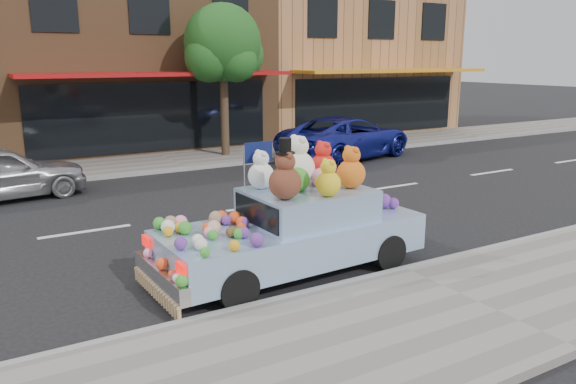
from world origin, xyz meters
TOP-DOWN VIEW (x-y plane):
  - ground at (0.00, 0.00)m, footprint 120.00×120.00m
  - near_sidewalk at (0.00, -6.50)m, footprint 60.00×3.00m
  - far_sidewalk at (0.00, 6.50)m, footprint 60.00×3.00m
  - near_kerb at (0.00, -5.00)m, footprint 60.00×0.12m
  - far_kerb at (0.00, 5.00)m, footprint 60.00×0.12m
  - storefront_mid at (0.00, 11.97)m, footprint 10.00×9.80m
  - storefront_right at (10.00, 11.97)m, footprint 10.00×9.80m
  - street_tree at (2.03, 6.55)m, footprint 3.00×2.70m
  - car_blue at (5.60, 4.32)m, footprint 5.72×3.76m
  - art_car at (-1.47, -3.96)m, footprint 4.56×1.95m

SIDE VIEW (x-z plane):
  - ground at x=0.00m, z-range 0.00..0.00m
  - near_sidewalk at x=0.00m, z-range 0.00..0.12m
  - far_sidewalk at x=0.00m, z-range 0.00..0.12m
  - near_kerb at x=0.00m, z-range 0.00..0.13m
  - far_kerb at x=0.00m, z-range 0.00..0.13m
  - car_blue at x=5.60m, z-range 0.00..1.46m
  - art_car at x=-1.47m, z-range -0.34..1.94m
  - storefront_mid at x=0.00m, z-range -0.01..7.29m
  - storefront_right at x=10.00m, z-range -0.01..7.29m
  - street_tree at x=2.03m, z-range 1.08..6.30m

